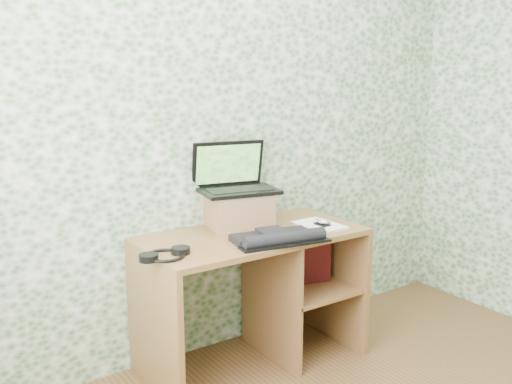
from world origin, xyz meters
TOP-DOWN VIEW (x-y plane):
  - wall_back at (0.00, 1.75)m, footprint 3.50×0.00m
  - desk at (0.08, 1.47)m, footprint 1.20×0.60m
  - riser at (0.01, 1.58)m, footprint 0.37×0.33m
  - laptop at (0.01, 1.63)m, footprint 0.46×0.37m
  - keyboard at (0.02, 1.24)m, footprint 0.49×0.31m
  - headphones at (-0.56, 1.34)m, footprint 0.26×0.20m
  - notepad at (0.38, 1.34)m, footprint 0.20×0.28m
  - mouse at (0.38, 1.32)m, footprint 0.07×0.10m
  - pen at (0.44, 1.38)m, footprint 0.01×0.12m
  - red_box at (0.40, 1.44)m, footprint 0.24×0.13m

SIDE VIEW (x-z plane):
  - desk at x=0.08m, z-range 0.11..0.86m
  - red_box at x=0.40m, z-range 0.39..0.67m
  - notepad at x=0.38m, z-range 0.75..0.76m
  - headphones at x=-0.56m, z-range 0.75..0.78m
  - pen at x=0.44m, z-range 0.76..0.77m
  - keyboard at x=0.02m, z-range 0.74..0.81m
  - mouse at x=0.38m, z-range 0.76..0.79m
  - riser at x=0.01m, z-range 0.75..0.94m
  - laptop at x=0.01m, z-range 0.87..1.15m
  - wall_back at x=0.00m, z-range -0.45..3.05m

